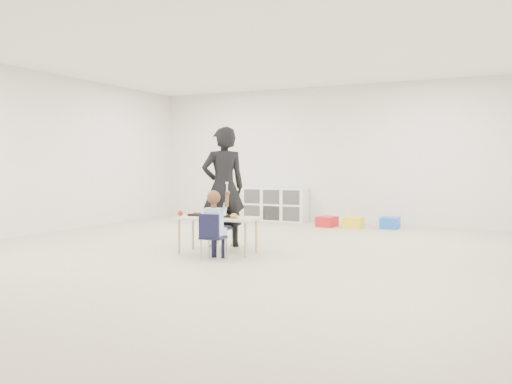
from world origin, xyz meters
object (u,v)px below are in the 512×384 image
at_px(table, 218,235).
at_px(cubby_shelf, 275,204).
at_px(adult, 223,187).
at_px(chair_near, 213,237).
at_px(child, 213,223).

relative_size(table, cubby_shelf, 0.81).
bearing_deg(adult, chair_near, 68.81).
xyz_separation_m(cubby_shelf, adult, (0.79, -3.62, 0.52)).
distance_m(cubby_shelf, adult, 3.74).
bearing_deg(child, table, 107.04).
distance_m(chair_near, cubby_shelf, 4.78).
bearing_deg(child, chair_near, 173.65).
distance_m(table, cubby_shelf, 4.28).
bearing_deg(cubby_shelf, adult, -77.73).
relative_size(table, child, 1.21).
bearing_deg(table, child, -72.96).
relative_size(table, chair_near, 1.91).
bearing_deg(chair_near, table, 107.04).
height_order(chair_near, child, child).
height_order(chair_near, cubby_shelf, cubby_shelf).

